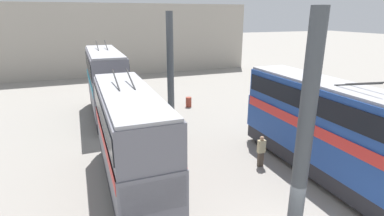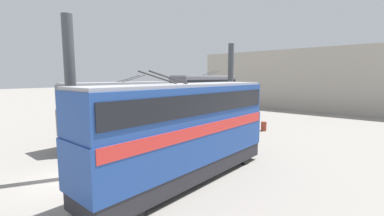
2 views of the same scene
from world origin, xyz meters
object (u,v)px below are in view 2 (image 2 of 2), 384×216
object	(u,v)px
bus_left_far	(186,126)
oil_drum	(264,126)
person_by_left_row	(178,146)
bus_right_far	(205,96)
bus_right_mid	(120,108)
person_by_right_row	(146,131)
person_aisle_midway	(194,129)

from	to	relation	value
bus_left_far	oil_drum	bearing A→B (deg)	9.52
person_by_left_row	oil_drum	world-z (taller)	person_by_left_row
bus_right_far	person_by_left_row	world-z (taller)	bus_right_far
bus_right_far	oil_drum	distance (m)	7.68
bus_right_mid	bus_right_far	world-z (taller)	bus_right_far
person_by_left_row	person_by_right_row	bearing A→B (deg)	-104.22
bus_left_far	bus_right_mid	size ratio (longest dim) A/B	1.24
bus_left_far	oil_drum	size ratio (longest dim) A/B	12.60
bus_left_far	person_by_left_row	size ratio (longest dim) A/B	6.30
bus_right_far	person_by_right_row	bearing A→B (deg)	-170.02
person_aisle_midway	person_by_left_row	bearing A→B (deg)	-21.10
bus_right_mid	person_aisle_midway	distance (m)	6.44
bus_left_far	oil_drum	xyz separation A→B (m)	(14.13, 2.37, -2.40)
bus_left_far	bus_right_far	world-z (taller)	bus_right_far
bus_right_mid	person_aisle_midway	size ratio (longest dim) A/B	5.74
person_by_right_row	person_by_left_row	world-z (taller)	person_by_left_row
person_aisle_midway	bus_right_mid	bearing A→B (deg)	-91.52
bus_right_far	person_by_left_row	xyz separation A→B (m)	(-11.88, -7.04, -2.14)
bus_left_far	person_by_right_row	bearing A→B (deg)	64.31
person_by_right_row	person_by_left_row	distance (m)	5.51
person_by_left_row	person_aisle_midway	xyz separation A→B (m)	(5.24, 3.13, -0.13)
bus_left_far	person_aisle_midway	distance (m)	9.45
person_aisle_midway	oil_drum	bearing A→B (deg)	102.37
bus_right_mid	bus_right_far	bearing A→B (deg)	0.00
bus_right_far	oil_drum	xyz separation A→B (m)	(0.20, -7.20, -2.66)
bus_right_mid	person_aisle_midway	world-z (taller)	bus_right_mid
bus_left_far	person_by_right_row	xyz separation A→B (m)	(3.74, 7.78, -1.90)
person_by_left_row	bus_right_mid	bearing A→B (deg)	-90.48
person_by_left_row	oil_drum	distance (m)	12.10
bus_right_far	bus_right_mid	bearing A→B (deg)	180.00
person_by_right_row	oil_drum	bearing A→B (deg)	157.52
bus_left_far	bus_right_far	size ratio (longest dim) A/B	1.22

